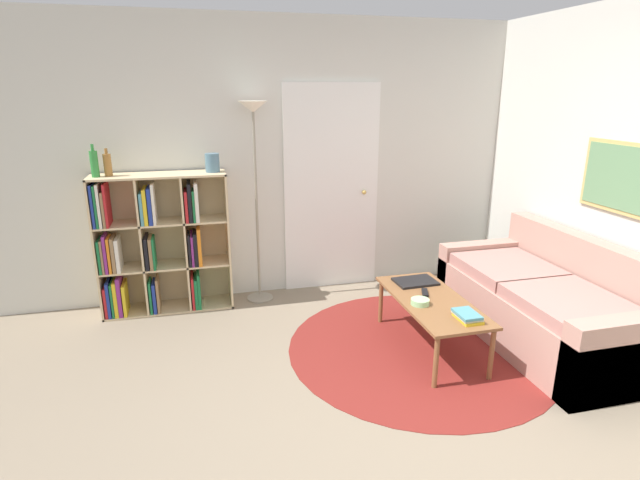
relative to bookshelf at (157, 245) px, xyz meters
The scene contains 15 objects.
ground_plane 2.80m from the bookshelf, 58.86° to the right, with size 14.00×14.00×0.00m, color gray.
wall_back 1.59m from the bookshelf, ahead, with size 7.09×0.11×2.60m.
wall_right 3.71m from the bookshelf, 17.30° to the right, with size 0.08×5.52×2.60m.
rug 2.46m from the bookshelf, 32.67° to the right, with size 2.07×2.07×0.01m.
bookshelf is the anchor object (origin of this frame).
floor_lamp 1.27m from the bookshelf, ahead, with size 0.26×0.26×1.86m.
couch 3.37m from the bookshelf, 24.22° to the right, with size 0.89×1.82×0.83m.
coffee_table 2.45m from the bookshelf, 31.91° to the right, with size 0.50×1.11×0.41m.
laptop 2.30m from the bookshelf, 24.16° to the right, with size 0.35×0.25×0.02m.
bowl 2.37m from the bookshelf, 34.85° to the right, with size 0.14×0.14×0.04m.
book_stack_on_table 2.73m from the bookshelf, 37.89° to the right, with size 0.15×0.21×0.06m.
remote 2.39m from the bookshelf, 29.61° to the right, with size 0.09×0.15×0.02m.
bottle_left 0.86m from the bookshelf, behind, with size 0.06×0.06×0.27m.
bottle_middle 0.80m from the bookshelf, behind, with size 0.07×0.07×0.23m.
vase_on_shelf 0.89m from the bookshelf, ahead, with size 0.12×0.12×0.16m.
Camera 1 is at (-1.05, -2.15, 1.96)m, focal length 28.00 mm.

